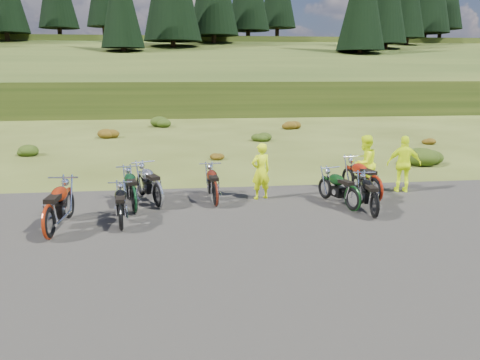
{
  "coord_description": "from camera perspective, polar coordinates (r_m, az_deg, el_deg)",
  "views": [
    {
      "loc": [
        -1.72,
        -11.25,
        3.87
      ],
      "look_at": [
        -0.23,
        1.37,
        0.89
      ],
      "focal_mm": 35.0,
      "sensor_mm": 36.0,
      "label": 1
    }
  ],
  "objects": [
    {
      "name": "motorcycle_2",
      "position": [
        13.29,
        -12.67,
        -4.06
      ],
      "size": [
        1.17,
        2.25,
        1.13
      ],
      "primitive_type": null,
      "rotation": [
        0.0,
        0.0,
        1.79
      ],
      "color": "black",
      "rests_on": "ground"
    },
    {
      "name": "shrub_3",
      "position": [
        33.36,
        -9.5,
        7.17
      ],
      "size": [
        1.56,
        1.56,
        0.92
      ],
      "primitive_type": "ellipsoid",
      "color": "#1F340D",
      "rests_on": "ground"
    },
    {
      "name": "motorcycle_3",
      "position": [
        13.64,
        -9.89,
        -3.48
      ],
      "size": [
        1.56,
        2.35,
        1.17
      ],
      "primitive_type": null,
      "rotation": [
        0.0,
        0.0,
        1.97
      ],
      "color": "#AAAAAE",
      "rests_on": "ground"
    },
    {
      "name": "shrub_5",
      "position": [
        26.34,
        2.55,
        5.42
      ],
      "size": [
        1.03,
        1.03,
        0.61
      ],
      "primitive_type": "ellipsoid",
      "color": "#1F340D",
      "rests_on": "ground"
    },
    {
      "name": "person_right_a",
      "position": [
        15.58,
        14.94,
        1.84
      ],
      "size": [
        1.13,
        1.08,
        1.84
      ],
      "primitive_type": "imported",
      "rotation": [
        0.0,
        0.0,
        3.75
      ],
      "color": "#CFEA0C",
      "rests_on": "ground"
    },
    {
      "name": "motorcycle_1",
      "position": [
        11.89,
        -22.1,
        -6.81
      ],
      "size": [
        0.91,
        2.38,
        1.23
      ],
      "primitive_type": null,
      "rotation": [
        0.0,
        0.0,
        1.52
      ],
      "color": "maroon",
      "rests_on": "ground"
    },
    {
      "name": "shrub_6",
      "position": [
        32.05,
        6.17,
        6.89
      ],
      "size": [
        1.3,
        1.3,
        0.77
      ],
      "primitive_type": "ellipsoid",
      "color": "#62370C",
      "rests_on": "ground"
    },
    {
      "name": "shrub_4",
      "position": [
        20.81,
        -3.01,
        3.11
      ],
      "size": [
        0.77,
        0.77,
        0.45
      ],
      "primitive_type": "ellipsoid",
      "color": "#62370C",
      "rests_on": "ground"
    },
    {
      "name": "motorcycle_4",
      "position": [
        13.59,
        -2.96,
        -3.35
      ],
      "size": [
        0.84,
        2.12,
        1.09
      ],
      "primitive_type": null,
      "rotation": [
        0.0,
        0.0,
        1.64
      ],
      "color": "#4A160C",
      "rests_on": "ground"
    },
    {
      "name": "motorcycle_0",
      "position": [
        11.94,
        -14.22,
        -6.13
      ],
      "size": [
        0.86,
        1.99,
        1.01
      ],
      "primitive_type": null,
      "rotation": [
        0.0,
        0.0,
        1.69
      ],
      "color": "black",
      "rests_on": "ground"
    },
    {
      "name": "hill_plateau",
      "position": [
        121.32,
        -6.06,
        11.32
      ],
      "size": [
        300.0,
        90.0,
        9.17
      ],
      "primitive_type": "cube",
      "color": "#273A13",
      "rests_on": "ground"
    },
    {
      "name": "shrub_7",
      "position": [
        21.18,
        21.62,
        3.02
      ],
      "size": [
        1.56,
        1.56,
        0.92
      ],
      "primitive_type": "ellipsoid",
      "color": "#1F340D",
      "rests_on": "ground"
    },
    {
      "name": "shrub_2",
      "position": [
        28.42,
        -15.84,
        5.67
      ],
      "size": [
        1.3,
        1.3,
        0.77
      ],
      "primitive_type": "ellipsoid",
      "color": "#62370C",
      "rests_on": "ground"
    },
    {
      "name": "motorcycle_5",
      "position": [
        13.03,
        15.98,
        -4.61
      ],
      "size": [
        0.85,
        2.06,
        1.05
      ],
      "primitive_type": null,
      "rotation": [
        0.0,
        0.0,
        1.48
      ],
      "color": "black",
      "rests_on": "ground"
    },
    {
      "name": "gravel_pad",
      "position": [
        10.17,
        3.56,
        -9.18
      ],
      "size": [
        20.0,
        12.0,
        0.04
      ],
      "primitive_type": "cube",
      "color": "black",
      "rests_on": "ground"
    },
    {
      "name": "motorcycle_7",
      "position": [
        13.5,
        13.5,
        -3.83
      ],
      "size": [
        1.26,
        2.15,
        1.07
      ],
      "primitive_type": null,
      "rotation": [
        0.0,
        0.0,
        1.87
      ],
      "color": "black",
      "rests_on": "ground"
    },
    {
      "name": "shrub_8",
      "position": [
        27.2,
        21.76,
        4.57
      ],
      "size": [
        0.77,
        0.77,
        0.45
      ],
      "primitive_type": "ellipsoid",
      "color": "#62370C",
      "rests_on": "ground"
    },
    {
      "name": "ground",
      "position": [
        12.02,
        1.86,
        -5.58
      ],
      "size": [
        300.0,
        300.0,
        0.0
      ],
      "primitive_type": "plane",
      "color": "#3C4416",
      "rests_on": "ground"
    },
    {
      "name": "shrub_1",
      "position": [
        23.99,
        -24.62,
        3.46
      ],
      "size": [
        1.03,
        1.03,
        0.61
      ],
      "primitive_type": "ellipsoid",
      "color": "#1F340D",
      "rests_on": "ground"
    },
    {
      "name": "hill_slope",
      "position": [
        61.4,
        -5.21,
        9.55
      ],
      "size": [
        300.0,
        45.97,
        9.37
      ],
      "primitive_type": null,
      "rotation": [
        0.14,
        0.0,
        0.0
      ],
      "color": "#273A13",
      "rests_on": "ground"
    },
    {
      "name": "person_right_b",
      "position": [
        15.92,
        19.35,
        1.75
      ],
      "size": [
        1.14,
        0.68,
        1.83
      ],
      "primitive_type": "imported",
      "rotation": [
        0.0,
        0.0,
        2.91
      ],
      "color": "#CFEA0C",
      "rests_on": "ground"
    },
    {
      "name": "motorcycle_6",
      "position": [
        14.53,
        16.01,
        -2.77
      ],
      "size": [
        1.17,
        2.43,
        1.22
      ],
      "primitive_type": null,
      "rotation": [
        0.0,
        0.0,
        1.75
      ],
      "color": "maroon",
      "rests_on": "ground"
    },
    {
      "name": "person_middle",
      "position": [
        14.21,
        2.55,
        0.96
      ],
      "size": [
        0.73,
        0.6,
        1.72
      ],
      "primitive_type": "imported",
      "rotation": [
        0.0,
        0.0,
        3.48
      ],
      "color": "#CFEA0C",
      "rests_on": "ground"
    }
  ]
}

